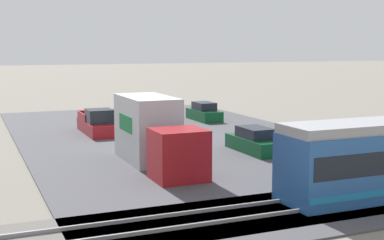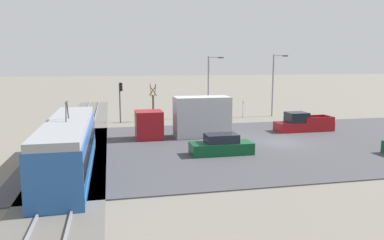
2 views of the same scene
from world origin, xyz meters
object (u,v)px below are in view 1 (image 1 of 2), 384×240
Objects in this scene: sedan_car_0 at (255,142)px; pickup_truck at (98,124)px; box_truck at (154,134)px; sedan_car_1 at (204,113)px.

pickup_truck is at bearing -55.44° from sedan_car_0.
sedan_car_1 is at bearing -122.87° from box_truck.
sedan_car_1 is (-2.91, -14.15, 0.03)m from sedan_car_0.
box_truck is at bearing -122.87° from sedan_car_1.
pickup_truck reaches higher than sedan_car_0.
pickup_truck is 1.34× the size of sedan_car_1.
sedan_car_0 is at bearing 124.56° from pickup_truck.
box_truck is 11.66m from pickup_truck.
box_truck is 1.85× the size of sedan_car_0.
sedan_car_0 is at bearing -171.94° from box_truck.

